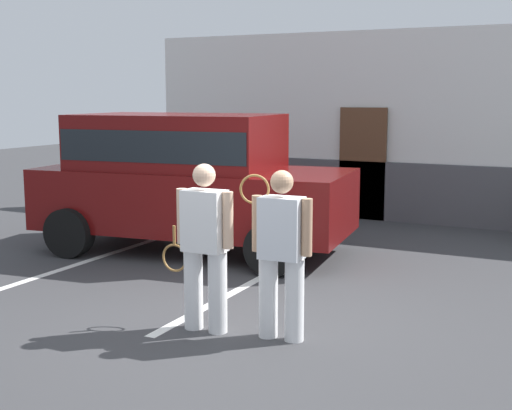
{
  "coord_description": "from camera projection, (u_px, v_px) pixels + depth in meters",
  "views": [
    {
      "loc": [
        3.24,
        -6.03,
        2.33
      ],
      "look_at": [
        -0.34,
        1.2,
        1.05
      ],
      "focal_mm": 48.75,
      "sensor_mm": 36.0,
      "label": 1
    }
  ],
  "objects": [
    {
      "name": "ground_plane",
      "position": [
        234.0,
        325.0,
        7.13
      ],
      "size": [
        40.0,
        40.0,
        0.0
      ],
      "primitive_type": "plane",
      "color": "#38383A"
    },
    {
      "name": "tennis_player_man",
      "position": [
        204.0,
        245.0,
        6.84
      ],
      "size": [
        0.88,
        0.26,
        1.68
      ],
      "rotation": [
        0.0,
        0.0,
        3.15
      ],
      "color": "white",
      "rests_on": "ground_plane"
    },
    {
      "name": "tennis_player_woman",
      "position": [
        281.0,
        252.0,
        6.59
      ],
      "size": [
        0.75,
        0.27,
        1.64
      ],
      "rotation": [
        0.0,
        0.0,
        3.18
      ],
      "color": "white",
      "rests_on": "ground_plane"
    },
    {
      "name": "parked_suv",
      "position": [
        187.0,
        176.0,
        10.32
      ],
      "size": [
        4.79,
        2.58,
        2.05
      ],
      "rotation": [
        0.0,
        0.0,
        0.11
      ],
      "color": "#590C0C",
      "rests_on": "ground_plane"
    },
    {
      "name": "parking_stripe_1",
      "position": [
        251.0,
        283.0,
        8.7
      ],
      "size": [
        0.12,
        4.4,
        0.01
      ],
      "primitive_type": "cube",
      "color": "silver",
      "rests_on": "ground_plane"
    },
    {
      "name": "parking_stripe_0",
      "position": [
        87.0,
        261.0,
        9.84
      ],
      "size": [
        0.12,
        4.4,
        0.01
      ],
      "primitive_type": "cube",
      "color": "silver",
      "rests_on": "ground_plane"
    },
    {
      "name": "house_frontage",
      "position": [
        404.0,
        132.0,
        12.81
      ],
      "size": [
        10.31,
        0.4,
        3.51
      ],
      "color": "white",
      "rests_on": "ground_plane"
    }
  ]
}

